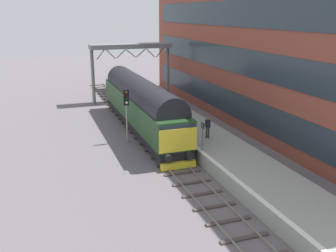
# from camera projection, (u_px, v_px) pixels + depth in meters

# --- Properties ---
(ground_plane) EXTENTS (140.00, 140.00, 0.00)m
(ground_plane) POSITION_uv_depth(u_px,v_px,m) (163.00, 153.00, 28.38)
(ground_plane) COLOR #615B5F
(ground_plane) RESTS_ON ground
(track_main) EXTENTS (2.50, 60.00, 0.15)m
(track_main) POSITION_uv_depth(u_px,v_px,m) (163.00, 153.00, 28.36)
(track_main) COLOR gray
(track_main) RESTS_ON ground
(station_platform) EXTENTS (4.00, 44.00, 1.01)m
(station_platform) POSITION_uv_depth(u_px,v_px,m) (207.00, 142.00, 29.38)
(station_platform) COLOR gray
(station_platform) RESTS_ON ground
(station_building) EXTENTS (5.13, 41.17, 15.71)m
(station_building) POSITION_uv_depth(u_px,v_px,m) (256.00, 38.00, 34.42)
(station_building) COLOR brown
(station_building) RESTS_ON ground
(diesel_locomotive) EXTENTS (2.74, 18.82, 4.68)m
(diesel_locomotive) POSITION_uv_depth(u_px,v_px,m) (141.00, 103.00, 33.20)
(diesel_locomotive) COLOR black
(diesel_locomotive) RESTS_ON ground
(signal_post_near) EXTENTS (0.44, 0.22, 4.36)m
(signal_post_near) POSITION_uv_depth(u_px,v_px,m) (127.00, 108.00, 30.00)
(signal_post_near) COLOR gray
(signal_post_near) RESTS_ON ground
(platform_number_sign) EXTENTS (0.10, 0.44, 1.93)m
(platform_number_sign) POSITION_uv_depth(u_px,v_px,m) (203.00, 132.00, 25.86)
(platform_number_sign) COLOR slate
(platform_number_sign) RESTS_ON station_platform
(waiting_passenger) EXTENTS (0.45, 0.47, 1.64)m
(waiting_passenger) POSITION_uv_depth(u_px,v_px,m) (208.00, 125.00, 28.44)
(waiting_passenger) COLOR #343634
(waiting_passenger) RESTS_ON station_platform
(overhead_footbridge) EXTENTS (9.30, 2.00, 6.70)m
(overhead_footbridge) POSITION_uv_depth(u_px,v_px,m) (131.00, 50.00, 43.16)
(overhead_footbridge) COLOR slate
(overhead_footbridge) RESTS_ON ground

